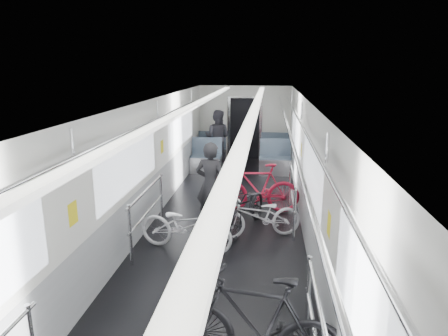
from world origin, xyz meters
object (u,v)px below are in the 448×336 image
(bike_right_far, at_px, (257,188))
(person_seated, at_px, (217,137))
(bike_left_far, at_px, (186,225))
(bike_aisle, at_px, (248,207))
(person_standing, at_px, (211,185))
(bike_right_near, at_px, (256,325))
(bike_right_mid, at_px, (259,216))

(bike_right_far, bearing_deg, person_seated, -166.47)
(bike_left_far, height_order, bike_aisle, bike_aisle)
(bike_right_far, distance_m, person_standing, 1.24)
(bike_left_far, relative_size, bike_right_far, 0.92)
(bike_right_near, xyz_separation_m, person_seated, (-1.51, 8.78, 0.30))
(bike_left_far, xyz_separation_m, bike_right_near, (1.26, -2.68, 0.12))
(bike_right_mid, xyz_separation_m, bike_aisle, (-0.23, 0.35, 0.03))
(bike_right_far, relative_size, person_seated, 1.04)
(bike_aisle, relative_size, person_standing, 1.01)
(bike_right_near, xyz_separation_m, person_standing, (-0.99, 3.75, 0.28))
(bike_left_far, distance_m, bike_right_far, 2.22)
(bike_aisle, xyz_separation_m, person_seated, (-1.23, 5.12, 0.41))
(bike_right_far, height_order, person_seated, person_seated)
(bike_aisle, distance_m, person_standing, 0.82)
(bike_right_near, xyz_separation_m, bike_right_far, (-0.12, 4.59, -0.02))
(bike_right_mid, relative_size, bike_aisle, 0.94)
(bike_left_far, height_order, person_standing, person_standing)
(bike_right_near, bearing_deg, bike_right_mid, -170.57)
(bike_right_near, height_order, bike_aisle, bike_right_near)
(bike_right_near, height_order, person_standing, person_standing)
(bike_right_mid, distance_m, bike_aisle, 0.42)
(bike_aisle, bearing_deg, person_standing, -169.80)
(bike_right_mid, relative_size, bike_right_far, 0.89)
(bike_left_far, distance_m, person_seated, 6.12)
(bike_right_mid, relative_size, person_seated, 0.92)
(bike_right_far, height_order, bike_aisle, bike_right_far)
(bike_right_mid, relative_size, person_standing, 0.95)
(person_standing, bearing_deg, person_seated, -71.54)
(bike_right_far, distance_m, person_seated, 4.43)
(person_standing, bearing_deg, bike_left_far, 88.18)
(bike_left_far, distance_m, bike_right_near, 2.97)
(bike_right_near, bearing_deg, bike_right_far, -169.94)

